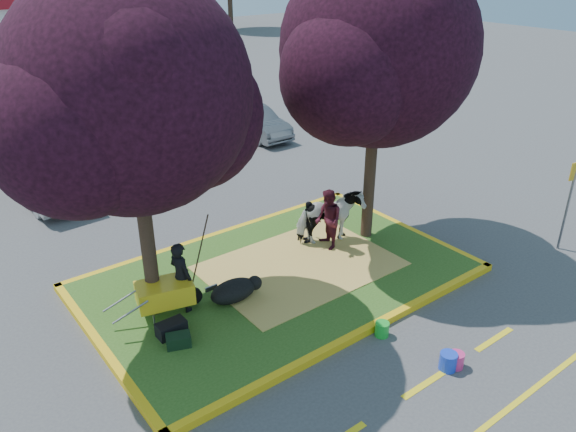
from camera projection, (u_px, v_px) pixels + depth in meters
ground at (279, 280)px, 12.62m from camera, size 90.00×90.00×0.00m
median_island at (279, 277)px, 12.59m from camera, size 8.00×5.00×0.15m
curb_near at (359, 334)px, 10.74m from camera, size 8.30×0.16×0.15m
curb_far at (220, 235)px, 14.43m from camera, size 8.30×0.16×0.15m
curb_left at (102, 348)px, 10.36m from camera, size 0.16×5.30×0.15m
curb_right at (403, 227)px, 14.82m from camera, size 0.16×5.30×0.15m
straw_bedding at (300, 266)px, 12.88m from camera, size 4.20×3.00×0.01m
tree_purple_left at (132, 105)px, 9.48m from camera, size 5.06×4.20×6.51m
tree_purple_right at (379, 57)px, 12.37m from camera, size 5.30×4.40×6.82m
fire_lane_stripe_b at (425, 384)px, 9.61m from camera, size 1.10×0.12×0.01m
fire_lane_stripe_c at (494, 339)px, 10.71m from camera, size 1.10×0.12×0.01m
fire_lane_long at (485, 427)px, 8.75m from camera, size 6.00×0.10×0.01m
retail_building at (21, 32)px, 32.77m from camera, size 20.40×8.40×4.40m
cow at (330, 218)px, 13.63m from camera, size 1.75×1.18×1.35m
calf at (233, 291)px, 11.54m from camera, size 1.04×0.60×0.45m
handler at (181, 277)px, 11.06m from camera, size 0.47×0.61×1.49m
visitor_a at (328, 220)px, 13.37m from camera, size 0.74×0.85×1.48m
visitor_b at (309, 222)px, 13.73m from camera, size 0.53×0.69×1.08m
wheelbarrow at (165, 293)px, 10.97m from camera, size 1.94×0.88×0.73m
gear_bag_dark at (171, 328)px, 10.54m from camera, size 0.56×0.31×0.28m
gear_bag_green at (179, 340)px, 10.26m from camera, size 0.52×0.42×0.24m
sign_post at (571, 193)px, 13.29m from camera, size 0.34×0.09×2.44m
bucket_green at (382, 329)px, 10.76m from camera, size 0.28×0.28×0.29m
bucket_pink at (456, 360)px, 9.95m from camera, size 0.34×0.34×0.30m
bucket_blue at (448, 361)px, 9.90m from camera, size 0.36×0.36×0.33m
car_silver at (42, 178)px, 16.41m from camera, size 1.62×4.09×1.32m
car_red at (123, 150)px, 18.30m from camera, size 3.78×5.99×1.54m
car_white at (188, 135)px, 20.28m from camera, size 3.17×4.55×1.22m
car_grey at (255, 122)px, 21.88m from camera, size 1.26×3.57×1.17m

